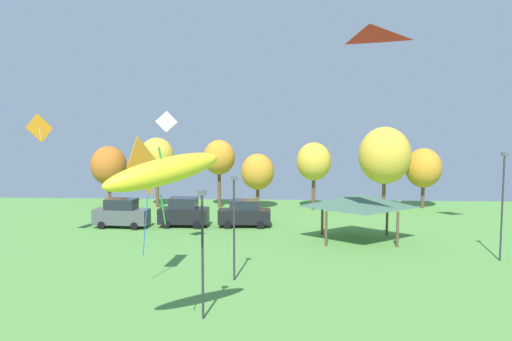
{
  "coord_description": "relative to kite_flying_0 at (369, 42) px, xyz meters",
  "views": [
    {
      "loc": [
        -0.67,
        -1.07,
        9.4
      ],
      "look_at": [
        -1.47,
        14.36,
        7.87
      ],
      "focal_mm": 38.0,
      "sensor_mm": 36.0,
      "label": 1
    }
  ],
  "objects": [
    {
      "name": "light_post_1",
      "position": [
        -8.34,
        -5.84,
        -10.01
      ],
      "size": [
        0.36,
        0.2,
        6.05
      ],
      "color": "#2D2D33",
      "rests_on": "ground"
    },
    {
      "name": "park_pavilion",
      "position": [
        1.07,
        10.73,
        -10.36
      ],
      "size": [
        6.65,
        5.15,
        3.6
      ],
      "color": "brown",
      "rests_on": "ground"
    },
    {
      "name": "kite_flying_8",
      "position": [
        -12.34,
        5.25,
        -4.35
      ],
      "size": [
        1.42,
        0.49,
        1.4
      ],
      "color": "white"
    },
    {
      "name": "treeline_tree_0",
      "position": [
        -23.3,
        26.52,
        -9.22
      ],
      "size": [
        3.8,
        3.8,
        6.32
      ],
      "color": "brown",
      "rests_on": "ground"
    },
    {
      "name": "treeline_tree_6",
      "position": [
        9.77,
        26.0,
        -9.28
      ],
      "size": [
        3.7,
        3.7,
        6.21
      ],
      "color": "brown",
      "rests_on": "ground"
    },
    {
      "name": "parked_car_second_from_left",
      "position": [
        -13.18,
        15.31,
        -12.21
      ],
      "size": [
        4.21,
        2.14,
        2.51
      ],
      "rotation": [
        0.0,
        0.0,
        -0.01
      ],
      "color": "black",
      "rests_on": "ground"
    },
    {
      "name": "kite_flying_7",
      "position": [
        -12.22,
        -1.13,
        -6.85
      ],
      "size": [
        1.03,
        3.17,
        6.62
      ],
      "color": "orange"
    },
    {
      "name": "parked_car_leftmost",
      "position": [
        -18.4,
        14.65,
        -12.22
      ],
      "size": [
        4.76,
        2.24,
        2.47
      ],
      "rotation": [
        0.0,
        0.0,
        -0.08
      ],
      "color": "#4C5156",
      "rests_on": "ground"
    },
    {
      "name": "parked_car_third_from_left",
      "position": [
        -7.95,
        15.54,
        -12.29
      ],
      "size": [
        4.53,
        2.22,
        2.32
      ],
      "rotation": [
        0.0,
        0.0,
        0.04
      ],
      "color": "black",
      "rests_on": "ground"
    },
    {
      "name": "kite_flying_6",
      "position": [
        -22.32,
        8.28,
        -4.84
      ],
      "size": [
        1.24,
        1.83,
        2.11
      ],
      "color": "orange"
    },
    {
      "name": "kite_flying_1",
      "position": [
        -9.46,
        -8.83,
        -6.23
      ],
      "size": [
        4.83,
        3.68,
        3.17
      ],
      "color": "yellow"
    },
    {
      "name": "light_post_0",
      "position": [
        -7.43,
        0.22,
        -10.02
      ],
      "size": [
        0.36,
        0.2,
        6.04
      ],
      "color": "#2D2D33",
      "rests_on": "ground"
    },
    {
      "name": "treeline_tree_3",
      "position": [
        -7.25,
        24.65,
        -9.62
      ],
      "size": [
        3.36,
        3.36,
        5.68
      ],
      "color": "brown",
      "rests_on": "ground"
    },
    {
      "name": "treeline_tree_1",
      "position": [
        -17.78,
        25.22,
        -8.21
      ],
      "size": [
        3.66,
        3.66,
        7.27
      ],
      "color": "brown",
      "rests_on": "ground"
    },
    {
      "name": "treeline_tree_5",
      "position": [
        5.43,
        24.06,
        -7.86
      ],
      "size": [
        5.17,
        5.17,
        8.43
      ],
      "color": "brown",
      "rests_on": "ground"
    },
    {
      "name": "treeline_tree_4",
      "position": [
        -1.57,
        24.49,
        -8.55
      ],
      "size": [
        3.5,
        3.5,
        6.84
      ],
      "color": "brown",
      "rests_on": "ground"
    },
    {
      "name": "light_post_3",
      "position": [
        9.62,
        5.36,
        -9.46
      ],
      "size": [
        0.36,
        0.2,
        7.13
      ],
      "color": "#2D2D33",
      "rests_on": "ground"
    },
    {
      "name": "treeline_tree_2",
      "position": [
        -11.3,
        25.51,
        -8.25
      ],
      "size": [
        3.29,
        3.29,
        7.04
      ],
      "color": "brown",
      "rests_on": "ground"
    },
    {
      "name": "kite_flying_0",
      "position": [
        0.0,
        0.0,
        0.0
      ],
      "size": [
        3.38,
        2.9,
        0.82
      ],
      "color": "red"
    }
  ]
}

